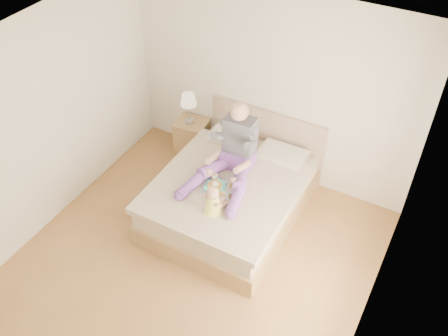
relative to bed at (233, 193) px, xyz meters
The scene contains 7 objects.
room 1.61m from the bed, 85.70° to the right, with size 4.02×4.22×2.71m.
bed is the anchor object (origin of this frame).
nightstand 1.37m from the bed, 144.42° to the left, with size 0.50×0.45×0.55m.
lamp 1.50m from the bed, 145.44° to the left, with size 0.23×0.23×0.48m.
adult 0.58m from the bed, 125.35° to the left, with size 0.81×1.16×0.96m.
tray 0.43m from the bed, 91.64° to the right, with size 0.52×0.44×0.13m.
baby 0.79m from the bed, 82.65° to the right, with size 0.26×0.33×0.37m.
Camera 1 is at (2.14, -3.05, 4.84)m, focal length 40.00 mm.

